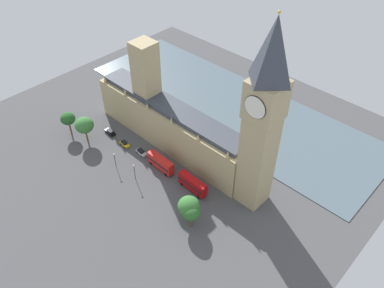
# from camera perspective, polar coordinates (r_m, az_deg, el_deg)

# --- Properties ---
(ground_plane) EXTENTS (138.61, 138.61, 0.00)m
(ground_plane) POSITION_cam_1_polar(r_m,az_deg,el_deg) (137.77, -3.52, -0.20)
(ground_plane) COLOR #4C4C4F
(river_thames) EXTENTS (41.73, 124.75, 0.25)m
(river_thames) POSITION_cam_1_polar(r_m,az_deg,el_deg) (157.10, 5.35, 5.69)
(river_thames) COLOR slate
(river_thames) RESTS_ON ground
(parliament_building) EXTENTS (11.48, 63.98, 35.04)m
(parliament_building) POSITION_cam_1_polar(r_m,az_deg,el_deg) (133.77, -3.53, 3.51)
(parliament_building) COLOR tan
(parliament_building) RESTS_ON ground
(clock_tower) EXTENTS (8.98, 8.98, 59.00)m
(clock_tower) POSITION_cam_1_polar(r_m,az_deg,el_deg) (100.91, 10.40, 3.65)
(clock_tower) COLOR tan
(clock_tower) RESTS_ON ground
(car_black_corner) EXTENTS (2.09, 4.82, 1.74)m
(car_black_corner) POSITION_cam_1_polar(r_m,az_deg,el_deg) (145.00, -11.96, 1.76)
(car_black_corner) COLOR black
(car_black_corner) RESTS_ON ground
(car_yellow_cab_trailing) EXTENTS (2.07, 4.21, 1.74)m
(car_yellow_cab_trailing) POSITION_cam_1_polar(r_m,az_deg,el_deg) (138.89, -9.88, 0.04)
(car_yellow_cab_trailing) COLOR gold
(car_yellow_cab_trailing) RESTS_ON ground
(car_silver_near_tower) EXTENTS (2.21, 4.47, 1.74)m
(car_silver_near_tower) POSITION_cam_1_polar(r_m,az_deg,el_deg) (134.69, -7.48, -1.19)
(car_silver_near_tower) COLOR #B7B7BC
(car_silver_near_tower) RESTS_ON ground
(double_decker_bus_far_end) EXTENTS (2.86, 10.56, 4.75)m
(double_decker_bus_far_end) POSITION_cam_1_polar(r_m,az_deg,el_deg) (127.63, -4.62, -2.76)
(double_decker_bus_far_end) COLOR red
(double_decker_bus_far_end) RESTS_ON ground
(double_decker_bus_kerbside) EXTENTS (2.92, 10.57, 4.75)m
(double_decker_bus_kerbside) POSITION_cam_1_polar(r_m,az_deg,el_deg) (120.61, 0.09, -5.88)
(double_decker_bus_kerbside) COLOR #B20C0F
(double_decker_bus_kerbside) RESTS_ON ground
(pedestrian_midblock) EXTENTS (0.63, 0.53, 1.65)m
(pedestrian_midblock) POSITION_cam_1_polar(r_m,az_deg,el_deg) (129.41, -3.14, -3.07)
(pedestrian_midblock) COLOR black
(pedestrian_midblock) RESTS_ON ground
(pedestrian_opposite_hall) EXTENTS (0.63, 0.70, 1.70)m
(pedestrian_opposite_hall) POSITION_cam_1_polar(r_m,az_deg,el_deg) (124.47, 0.72, -5.23)
(pedestrian_opposite_hall) COLOR #336B60
(pedestrian_opposite_hall) RESTS_ON ground
(pedestrian_under_trees) EXTENTS (0.66, 0.70, 1.68)m
(pedestrian_under_trees) POSITION_cam_1_polar(r_m,az_deg,el_deg) (129.03, -2.70, -3.20)
(pedestrian_under_trees) COLOR gray
(pedestrian_under_trees) RESTS_ON ground
(plane_tree_by_river_gate) EXTENTS (6.27, 6.27, 9.10)m
(plane_tree_by_river_gate) POSITION_cam_1_polar(r_m,az_deg,el_deg) (109.89, -0.49, -9.10)
(plane_tree_by_river_gate) COLOR brown
(plane_tree_by_river_gate) RESTS_ON ground
(plane_tree_leading) EXTENTS (5.03, 5.03, 8.05)m
(plane_tree_leading) POSITION_cam_1_polar(r_m,az_deg,el_deg) (109.07, -0.13, -10.08)
(plane_tree_leading) COLOR brown
(plane_tree_leading) RESTS_ON ground
(plane_tree_slot_10) EXTENTS (6.55, 6.55, 9.67)m
(plane_tree_slot_10) POSITION_cam_1_polar(r_m,az_deg,el_deg) (140.47, -15.57, 2.69)
(plane_tree_slot_10) COLOR brown
(plane_tree_slot_10) RESTS_ON ground
(plane_tree_slot_11) EXTENTS (5.26, 5.26, 8.90)m
(plane_tree_slot_11) POSITION_cam_1_polar(r_m,az_deg,el_deg) (145.62, -17.81, 3.57)
(plane_tree_slot_11) COLOR brown
(plane_tree_slot_11) RESTS_ON ground
(street_lamp_slot_12) EXTENTS (0.56, 0.56, 5.79)m
(street_lamp_slot_12) POSITION_cam_1_polar(r_m,az_deg,el_deg) (129.38, -11.33, -1.97)
(street_lamp_slot_12) COLOR black
(street_lamp_slot_12) RESTS_ON ground
(street_lamp_slot_13) EXTENTS (0.56, 0.56, 6.37)m
(street_lamp_slot_13) POSITION_cam_1_polar(r_m,az_deg,el_deg) (123.86, -8.50, -3.68)
(street_lamp_slot_13) COLOR black
(street_lamp_slot_13) RESTS_ON ground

